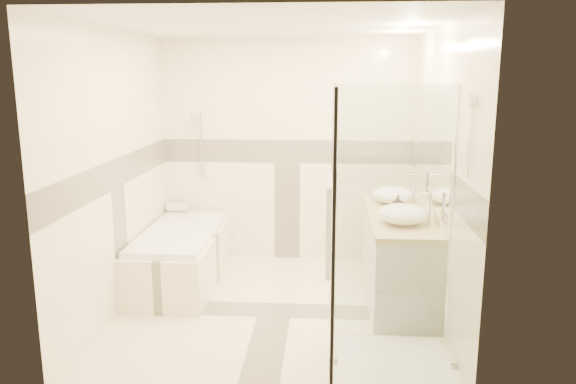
# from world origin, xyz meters

# --- Properties ---
(room) EXTENTS (2.82, 3.02, 2.52)m
(room) POSITION_xyz_m (0.06, 0.01, 1.26)
(room) COLOR #F7E9C4
(room) RESTS_ON ground
(bathtub) EXTENTS (0.75, 1.70, 0.56)m
(bathtub) POSITION_xyz_m (-1.02, 0.65, 0.31)
(bathtub) COLOR #FCEFCA
(bathtub) RESTS_ON ground
(vanity) EXTENTS (0.58, 1.62, 0.85)m
(vanity) POSITION_xyz_m (1.12, 0.30, 0.43)
(vanity) COLOR white
(vanity) RESTS_ON ground
(shower_enclosure) EXTENTS (0.96, 0.93, 2.04)m
(shower_enclosure) POSITION_xyz_m (0.83, -0.97, 0.51)
(shower_enclosure) COLOR #FCEFCA
(shower_enclosure) RESTS_ON ground
(vessel_sink_near) EXTENTS (0.41, 0.41, 0.16)m
(vessel_sink_near) POSITION_xyz_m (1.10, 0.75, 0.93)
(vessel_sink_near) COLOR white
(vessel_sink_near) RESTS_ON vanity
(vessel_sink_far) EXTENTS (0.42, 0.42, 0.17)m
(vessel_sink_far) POSITION_xyz_m (1.10, -0.04, 0.93)
(vessel_sink_far) COLOR white
(vessel_sink_far) RESTS_ON vanity
(faucet_near) EXTENTS (0.12, 0.03, 0.30)m
(faucet_near) POSITION_xyz_m (1.32, 0.75, 1.03)
(faucet_near) COLOR silver
(faucet_near) RESTS_ON vanity
(faucet_far) EXTENTS (0.11, 0.03, 0.28)m
(faucet_far) POSITION_xyz_m (1.32, -0.04, 1.01)
(faucet_far) COLOR silver
(faucet_far) RESTS_ON vanity
(amenity_bottle_a) EXTENTS (0.10, 0.10, 0.18)m
(amenity_bottle_a) POSITION_xyz_m (1.10, 0.28, 0.94)
(amenity_bottle_a) COLOR black
(amenity_bottle_a) RESTS_ON vanity
(amenity_bottle_b) EXTENTS (0.13, 0.13, 0.15)m
(amenity_bottle_b) POSITION_xyz_m (1.10, 0.33, 0.92)
(amenity_bottle_b) COLOR black
(amenity_bottle_b) RESTS_ON vanity
(folded_towels) EXTENTS (0.21, 0.28, 0.08)m
(folded_towels) POSITION_xyz_m (1.10, 1.02, 0.89)
(folded_towels) COLOR white
(folded_towels) RESTS_ON vanity
(rolled_towel) EXTENTS (0.24, 0.11, 0.11)m
(rolled_towel) POSITION_xyz_m (-1.25, 1.38, 0.61)
(rolled_towel) COLOR white
(rolled_towel) RESTS_ON bathtub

